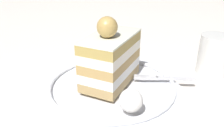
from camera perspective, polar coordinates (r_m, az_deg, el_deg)
ground_plane at (r=0.41m, az=1.64°, el=-6.64°), size 2.40×2.40×0.00m
dessert_plate at (r=0.42m, az=-0.00°, el=-4.82°), size 0.24×0.24×0.02m
cake_slice at (r=0.40m, az=-0.37°, el=2.30°), size 0.13×0.12×0.12m
whipped_cream_dollop at (r=0.34m, az=5.03°, el=-7.94°), size 0.03×0.03×0.03m
fork at (r=0.43m, az=11.98°, el=-2.57°), size 0.04×0.11×0.00m
drink_glass_far at (r=0.51m, az=23.22°, el=2.17°), size 0.06×0.06×0.08m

